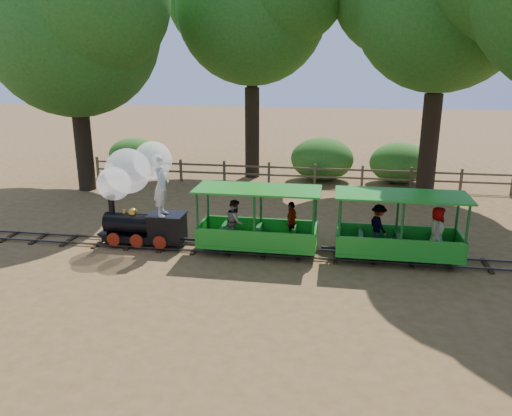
% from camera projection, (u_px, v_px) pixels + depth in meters
% --- Properties ---
extents(ground, '(90.00, 90.00, 0.00)m').
position_uv_depth(ground, '(264.00, 253.00, 14.21)').
color(ground, '#93663F').
rests_on(ground, ground).
extents(track, '(22.00, 1.00, 0.10)m').
position_uv_depth(track, '(264.00, 251.00, 14.19)').
color(track, '#3F3D3A').
rests_on(track, ground).
extents(locomotive, '(2.76, 1.30, 3.17)m').
position_uv_depth(locomotive, '(136.00, 187.00, 14.35)').
color(locomotive, black).
rests_on(locomotive, ground).
extents(carriage_front, '(3.46, 1.41, 1.80)m').
position_uv_depth(carriage_front, '(257.00, 227.00, 14.01)').
color(carriage_front, '#1F9220').
rests_on(carriage_front, track).
extents(carriage_rear, '(3.46, 1.42, 1.80)m').
position_uv_depth(carriage_rear, '(401.00, 234.00, 13.42)').
color(carriage_rear, '#1F9220').
rests_on(carriage_rear, track).
extents(oak_nw, '(8.55, 7.52, 9.88)m').
position_uv_depth(oak_nw, '(71.00, 19.00, 19.36)').
color(oak_nw, '#2D2116').
rests_on(oak_nw, ground).
extents(oak_nc, '(8.16, 7.18, 10.67)m').
position_uv_depth(oak_nc, '(251.00, 0.00, 21.37)').
color(oak_nc, '#2D2116').
rests_on(oak_nc, ground).
extents(fence, '(18.10, 0.10, 1.00)m').
position_uv_depth(fence, '(292.00, 173.00, 21.61)').
color(fence, brown).
rests_on(fence, ground).
extents(shrub_west, '(2.47, 1.90, 1.71)m').
position_uv_depth(shrub_west, '(134.00, 156.00, 23.97)').
color(shrub_west, '#2D6B1E').
rests_on(shrub_west, ground).
extents(shrub_mid_w, '(2.82, 2.17, 1.95)m').
position_uv_depth(shrub_mid_w, '(322.00, 159.00, 22.53)').
color(shrub_mid_w, '#2D6B1E').
rests_on(shrub_mid_w, ground).
extents(shrub_mid_e, '(1.89, 1.46, 1.31)m').
position_uv_depth(shrub_mid_e, '(326.00, 166.00, 22.59)').
color(shrub_mid_e, '#2D6B1E').
rests_on(shrub_mid_e, ground).
extents(shrub_east, '(2.62, 2.02, 1.81)m').
position_uv_depth(shrub_east, '(400.00, 163.00, 22.01)').
color(shrub_east, '#2D6B1E').
rests_on(shrub_east, ground).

